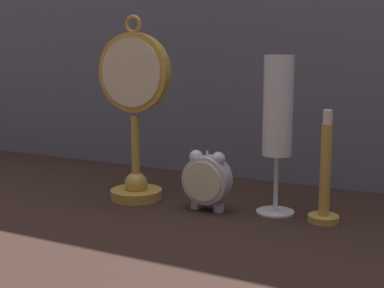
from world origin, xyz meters
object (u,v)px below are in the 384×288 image
object	(u,v)px
champagne_flute	(278,117)
brass_candlestick	(325,184)
alarm_clock_twin_bell	(207,178)
pocket_watch_on_stand	(135,115)

from	to	relation	value
champagne_flute	brass_candlestick	world-z (taller)	champagne_flute
alarm_clock_twin_bell	champagne_flute	xyz separation A→B (m)	(0.10, 0.04, 0.10)
champagne_flute	alarm_clock_twin_bell	bearing A→B (deg)	-160.28
alarm_clock_twin_bell	brass_candlestick	xyz separation A→B (m)	(0.18, 0.02, 0.00)
pocket_watch_on_stand	brass_candlestick	xyz separation A→B (m)	(0.31, 0.02, -0.09)
pocket_watch_on_stand	champagne_flute	bearing A→B (deg)	7.46
champagne_flute	brass_candlestick	size ratio (longest dim) A/B	1.47
brass_candlestick	champagne_flute	bearing A→B (deg)	172.04
alarm_clock_twin_bell	champagne_flute	bearing A→B (deg)	19.72
pocket_watch_on_stand	alarm_clock_twin_bell	xyz separation A→B (m)	(0.13, -0.01, -0.09)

